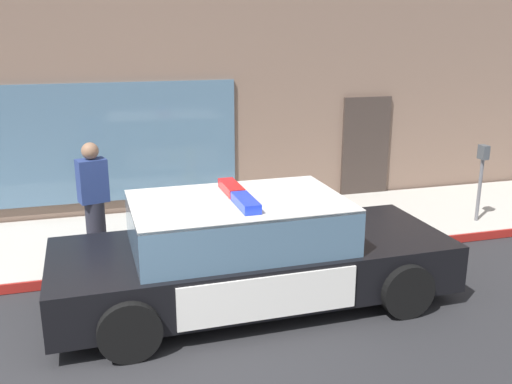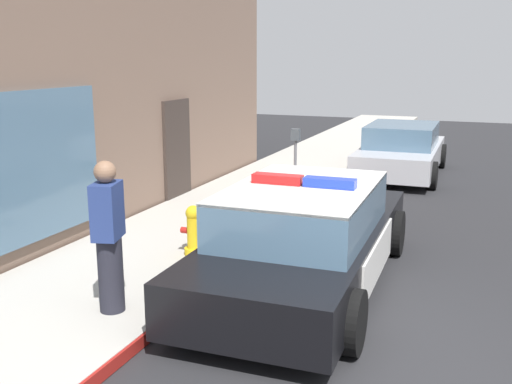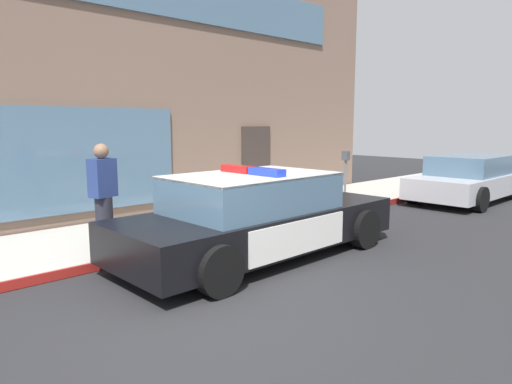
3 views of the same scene
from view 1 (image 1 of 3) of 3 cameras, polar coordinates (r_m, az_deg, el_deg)
sidewalk at (r=9.49m, az=-17.23°, el=-5.20°), size 48.00×2.65×0.15m
curb_red_paint at (r=8.25m, az=-17.35°, el=-8.48°), size 28.80×0.04×0.14m
storefront_building at (r=14.54m, az=-22.98°, el=15.29°), size 22.56×8.49×7.03m
police_cruiser at (r=7.24m, az=-0.67°, el=-5.98°), size 5.01×2.16×1.49m
fire_hydrant at (r=8.93m, az=-2.18°, el=-2.89°), size 0.34×0.39×0.73m
pedestrian_on_sidewalk at (r=8.51m, az=-15.84°, el=-0.83°), size 0.46×0.36×1.71m
parking_meter at (r=10.50m, az=21.58°, el=2.16°), size 0.12×0.18×1.34m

